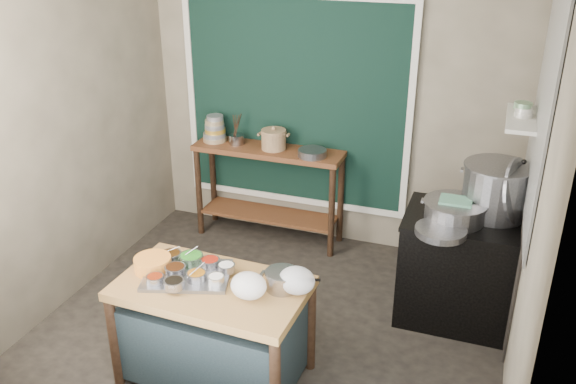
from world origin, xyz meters
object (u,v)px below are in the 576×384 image
(saucepan, at_px, (282,280))
(stock_pot, at_px, (495,190))
(back_counter, at_px, (269,194))
(steamer, at_px, (455,211))
(yellow_basin, at_px, (153,264))
(utensil_cup, at_px, (237,139))
(ceramic_crock, at_px, (274,140))
(prep_table, at_px, (214,331))
(condiment_tray, at_px, (187,275))
(stove_block, at_px, (460,269))

(saucepan, bearing_deg, stock_pot, 31.62)
(back_counter, distance_m, steamer, 2.04)
(yellow_basin, height_order, saucepan, saucepan)
(utensil_cup, xyz_separation_m, ceramic_crock, (0.39, -0.01, 0.04))
(back_counter, xyz_separation_m, ceramic_crock, (0.06, -0.00, 0.56))
(prep_table, distance_m, ceramic_crock, 2.16)
(prep_table, bearing_deg, ceramic_crock, 101.23)
(steamer, bearing_deg, stock_pot, 37.44)
(prep_table, relative_size, utensil_cup, 8.21)
(utensil_cup, bearing_deg, yellow_basin, -82.37)
(utensil_cup, bearing_deg, ceramic_crock, -2.09)
(stock_pot, bearing_deg, condiment_tray, -143.31)
(stove_block, bearing_deg, prep_table, -139.23)
(utensil_cup, xyz_separation_m, stock_pot, (2.40, -0.62, 0.09))
(ceramic_crock, relative_size, steamer, 0.53)
(prep_table, relative_size, condiment_tray, 2.21)
(prep_table, bearing_deg, back_counter, 102.79)
(condiment_tray, distance_m, utensil_cup, 2.09)
(condiment_tray, xyz_separation_m, yellow_basin, (-0.26, -0.00, 0.04))
(prep_table, xyz_separation_m, stove_block, (1.51, 1.30, 0.05))
(back_counter, bearing_deg, stock_pot, -16.32)
(yellow_basin, distance_m, saucepan, 0.91)
(steamer, bearing_deg, saucepan, -130.86)
(stove_block, height_order, steamer, steamer)
(yellow_basin, height_order, ceramic_crock, ceramic_crock)
(prep_table, distance_m, yellow_basin, 0.62)
(back_counter, bearing_deg, ceramic_crock, -3.16)
(stove_block, relative_size, saucepan, 3.90)
(prep_table, relative_size, ceramic_crock, 5.01)
(stove_block, bearing_deg, yellow_basin, -147.01)
(ceramic_crock, xyz_separation_m, stock_pot, (2.01, -0.60, 0.05))
(steamer, bearing_deg, prep_table, -139.16)
(utensil_cup, bearing_deg, stove_block, -18.39)
(steamer, bearing_deg, stove_block, 39.64)
(back_counter, xyz_separation_m, yellow_basin, (-0.06, -2.00, 0.32))
(back_counter, distance_m, condiment_tray, 2.03)
(back_counter, height_order, yellow_basin, back_counter)
(ceramic_crock, distance_m, stock_pot, 2.10)
(back_counter, height_order, stock_pot, stock_pot)
(prep_table, relative_size, back_counter, 0.86)
(stock_pot, bearing_deg, utensil_cup, 165.58)
(yellow_basin, bearing_deg, stove_block, 32.99)
(back_counter, height_order, ceramic_crock, ceramic_crock)
(utensil_cup, distance_m, stock_pot, 2.48)
(back_counter, xyz_separation_m, steamer, (1.81, -0.81, 0.48))
(yellow_basin, xyz_separation_m, ceramic_crock, (0.12, 2.00, 0.24))
(condiment_tray, distance_m, stock_pot, 2.35)
(ceramic_crock, bearing_deg, prep_table, -80.63)
(prep_table, xyz_separation_m, steamer, (1.41, 1.22, 0.58))
(stock_pot, xyz_separation_m, steamer, (-0.26, -0.20, -0.13))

